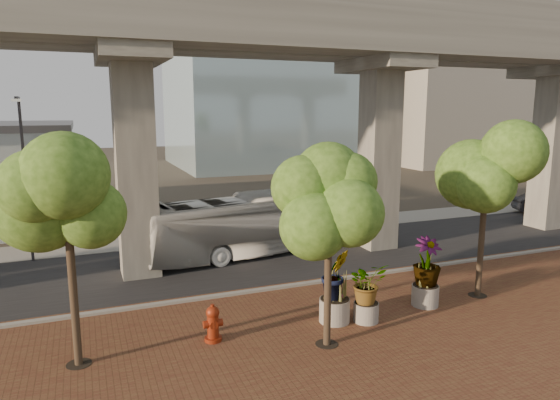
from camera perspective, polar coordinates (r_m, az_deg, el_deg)
name	(u,v)px	position (r m, az deg, el deg)	size (l,w,h in m)	color
ground	(285,272)	(22.45, 0.56, -8.20)	(160.00, 160.00, 0.00)	#3D362C
brick_plaza	(386,350)	(15.89, 12.06, -16.47)	(70.00, 13.00, 0.06)	brown
asphalt_road	(269,259)	(24.21, -1.25, -6.76)	(90.00, 8.00, 0.04)	black
curb_strip	(303,284)	(20.69, 2.70, -9.62)	(70.00, 0.25, 0.16)	gray
far_sidewalk	(236,233)	(29.24, -5.04, -3.78)	(90.00, 3.00, 0.06)	gray
transit_viaduct	(269,106)	(23.15, -1.32, 10.70)	(72.00, 5.60, 12.40)	gray
midrise_block	(445,72)	(72.45, 18.35, 13.66)	(18.00, 16.00, 24.00)	gray
transit_bus	(250,225)	(24.61, -3.42, -2.92)	(2.53, 10.77, 3.00)	silver
parked_car	(547,204)	(39.12, 28.19, -0.37)	(1.48, 4.28, 1.41)	black
fire_hydrant	(213,323)	(15.98, -7.67, -13.78)	(0.60, 0.54, 1.19)	maroon
planter_front	(367,286)	(17.17, 9.91, -9.64)	(1.88, 1.88, 2.07)	#ADA69C
planter_right	(427,265)	(18.92, 16.43, -7.11)	(2.38, 2.38, 2.55)	#A09A91
planter_left	(335,278)	(16.91, 6.32, -8.86)	(2.30, 2.30, 2.53)	gray
street_tree_far_west	(66,196)	(14.35, -23.28, 0.40)	(3.95, 3.95, 6.63)	#403324
street_tree_near_west	(329,207)	(14.54, 5.64, -0.80)	(3.24, 3.24, 5.78)	#403324
street_tree_near_east	(487,166)	(19.91, 22.59, 3.63)	(3.95, 3.95, 6.84)	#403324
streetlamp_west	(25,168)	(25.73, -27.17, 3.24)	(0.38, 1.11, 7.65)	#343338
streetlamp_east	(366,146)	(30.55, 9.85, 6.09)	(0.42, 1.23, 8.49)	#333338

